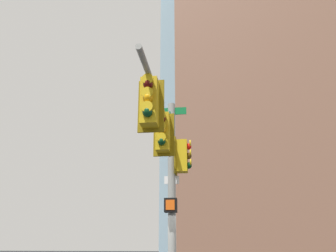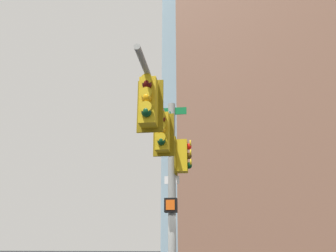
% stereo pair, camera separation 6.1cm
% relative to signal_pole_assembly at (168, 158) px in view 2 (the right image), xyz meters
% --- Properties ---
extents(signal_pole_assembly, '(1.10, 5.54, 6.04)m').
position_rel_signal_pole_assembly_xyz_m(signal_pole_assembly, '(0.00, 0.00, 0.00)').
color(signal_pole_assembly, gray).
rests_on(signal_pole_assembly, ground_plane).
extents(building_brick_nearside, '(24.19, 19.12, 42.27)m').
position_rel_signal_pole_assembly_xyz_m(building_brick_nearside, '(-9.20, -27.88, 17.22)').
color(building_brick_nearside, '#845B47').
rests_on(building_brick_nearside, ground_plane).
extents(building_brick_midblock, '(16.85, 19.03, 41.57)m').
position_rel_signal_pole_assembly_xyz_m(building_brick_midblock, '(-3.55, -42.42, 16.86)').
color(building_brick_midblock, brown).
rests_on(building_brick_midblock, ground_plane).
extents(building_glass_tower, '(24.01, 22.93, 66.89)m').
position_rel_signal_pole_assembly_xyz_m(building_glass_tower, '(-4.00, -46.89, 29.52)').
color(building_glass_tower, '#8CB2C6').
rests_on(building_glass_tower, ground_plane).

